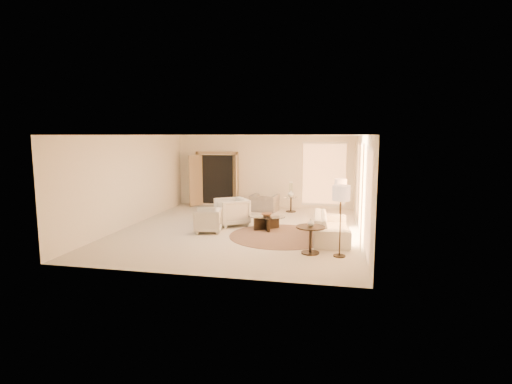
% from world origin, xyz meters
% --- Properties ---
extents(room, '(7.04, 8.04, 2.83)m').
position_xyz_m(room, '(0.00, 0.00, 1.40)').
color(room, beige).
rests_on(room, ground).
extents(windows_right, '(0.10, 6.40, 2.40)m').
position_xyz_m(windows_right, '(3.45, 0.10, 1.35)').
color(windows_right, '#FFAE66').
rests_on(windows_right, room).
extents(window_back_corner, '(1.70, 0.10, 2.40)m').
position_xyz_m(window_back_corner, '(2.30, 3.95, 1.35)').
color(window_back_corner, '#FFAE66').
rests_on(window_back_corner, room).
extents(curtains_right, '(0.06, 5.20, 2.60)m').
position_xyz_m(curtains_right, '(3.40, 1.00, 1.30)').
color(curtains_right, beige).
rests_on(curtains_right, room).
extents(french_doors, '(1.95, 0.66, 2.16)m').
position_xyz_m(french_doors, '(-1.90, 3.82, 1.07)').
color(french_doors, tan).
rests_on(french_doors, room).
extents(area_rug, '(3.33, 3.33, 0.01)m').
position_xyz_m(area_rug, '(1.28, -0.48, 0.01)').
color(area_rug, '#412A20').
rests_on(area_rug, room).
extents(sofa, '(1.03, 2.38, 0.68)m').
position_xyz_m(sofa, '(2.67, -0.51, 0.34)').
color(sofa, beige).
rests_on(sofa, room).
extents(armchair_left, '(1.22, 1.23, 0.94)m').
position_xyz_m(armchair_left, '(-0.41, 0.57, 0.47)').
color(armchair_left, beige).
rests_on(armchair_left, room).
extents(armchair_right, '(0.82, 0.86, 0.76)m').
position_xyz_m(armchair_right, '(-0.85, -0.46, 0.38)').
color(armchair_right, beige).
rests_on(armchair_right, room).
extents(accent_chair, '(1.04, 0.75, 0.84)m').
position_xyz_m(accent_chair, '(0.17, 3.08, 0.42)').
color(accent_chair, gray).
rests_on(accent_chair, room).
extents(coffee_table, '(1.38, 1.38, 0.41)m').
position_xyz_m(coffee_table, '(0.76, 0.22, 0.26)').
color(coffee_table, black).
rests_on(coffee_table, room).
extents(end_table, '(0.70, 0.70, 0.66)m').
position_xyz_m(end_table, '(2.22, -1.99, 0.45)').
color(end_table, black).
rests_on(end_table, room).
extents(side_table, '(0.48, 0.48, 0.56)m').
position_xyz_m(side_table, '(1.14, 3.18, 0.34)').
color(side_table, '#2F251A').
rests_on(side_table, room).
extents(floor_lamp_near, '(0.36, 0.36, 1.50)m').
position_xyz_m(floor_lamp_near, '(2.90, 0.91, 1.28)').
color(floor_lamp_near, '#2F251A').
rests_on(floor_lamp_near, room).
extents(floor_lamp_far, '(0.40, 0.40, 1.67)m').
position_xyz_m(floor_lamp_far, '(2.90, -2.11, 1.42)').
color(floor_lamp_far, '#2F251A').
rests_on(floor_lamp_far, room).
extents(bowl, '(0.37, 0.37, 0.08)m').
position_xyz_m(bowl, '(0.76, 0.22, 0.45)').
color(bowl, brown).
rests_on(bowl, coffee_table).
extents(end_vase, '(0.18, 0.18, 0.18)m').
position_xyz_m(end_vase, '(2.22, -1.99, 0.74)').
color(end_vase, silver).
rests_on(end_vase, end_table).
extents(side_vase, '(0.30, 0.30, 0.25)m').
position_xyz_m(side_vase, '(1.14, 3.18, 0.69)').
color(side_vase, silver).
rests_on(side_vase, side_table).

